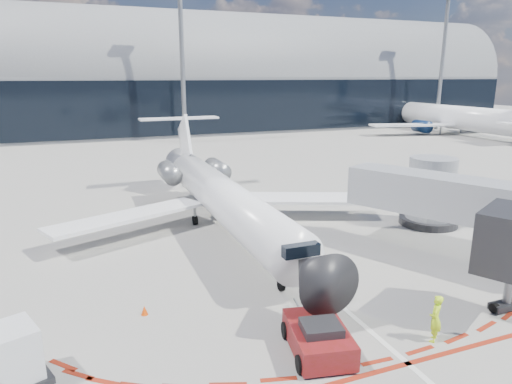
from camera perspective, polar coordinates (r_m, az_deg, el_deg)
name	(u,v)px	position (r m, az deg, el deg)	size (l,w,h in m)	color
ground	(280,253)	(27.40, 3.03, -7.65)	(260.00, 260.00, 0.00)	slate
apron_centerline	(267,242)	(29.11, 1.42, -6.27)	(0.25, 40.00, 0.01)	silver
apron_stop_bar	(408,364)	(18.73, 18.46, -19.67)	(14.00, 0.25, 0.01)	maroon
terminal_building	(136,85)	(88.75, -14.72, 12.79)	(150.00, 24.15, 24.00)	gray
jet_bridge	(452,201)	(29.48, 23.30, -1.08)	(10.03, 15.20, 4.90)	#9B9EA4
light_mast_centre	(182,60)	(72.84, -9.21, 15.95)	(0.70, 0.70, 25.00)	gray
light_mast_east	(442,63)	(96.72, 22.25, 14.67)	(0.70, 0.70, 25.00)	gray
regional_jet	(220,195)	(31.20, -4.52, -0.36)	(22.85, 28.18, 7.06)	white
pushback_tug	(318,337)	(18.34, 7.79, -17.57)	(2.77, 5.35, 1.36)	#63140E
ramp_worker	(435,318)	(19.95, 21.51, -14.49)	(0.71, 0.46, 1.94)	#C9FF1A
uld_container	(8,359)	(18.25, -28.61, -17.85)	(2.82, 2.63, 2.14)	black
safety_cone_left	(144,310)	(21.35, -13.78, -14.17)	(0.31, 0.31, 0.43)	#F34505
bg_airliner_1	(449,100)	(91.04, 23.02, 10.52)	(36.63, 38.79, 11.85)	white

